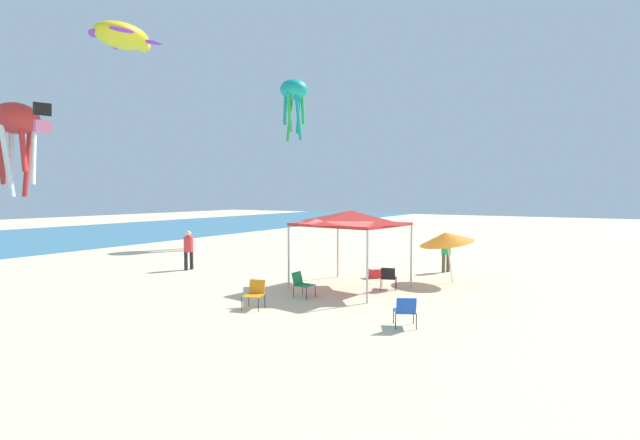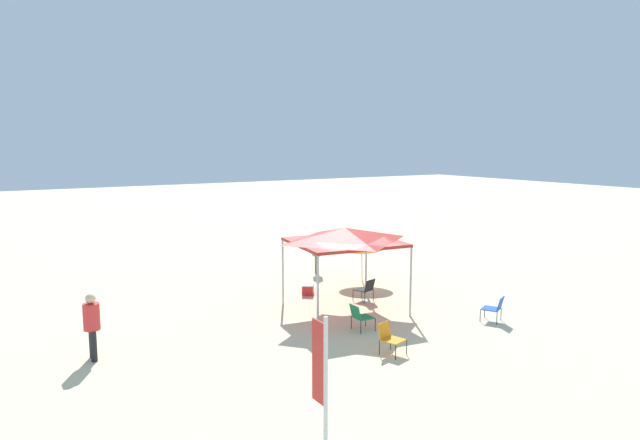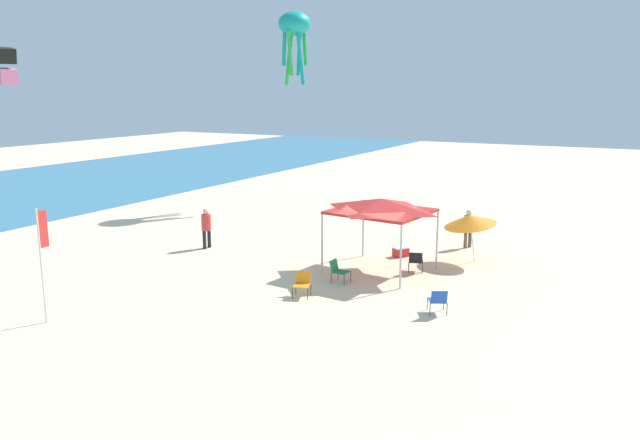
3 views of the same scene
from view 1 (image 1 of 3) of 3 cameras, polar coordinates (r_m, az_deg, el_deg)
The scene contains 14 objects.
ground at distance 16.07m, azimuth 3.31°, elevation -9.08°, with size 120.00×120.00×0.10m, color beige.
canopy_tent at distance 15.93m, azimuth 3.96°, elevation 0.22°, with size 3.44×3.72×2.82m.
beach_umbrella at distance 17.61m, azimuth 15.90°, elevation -2.21°, with size 2.12×2.09×2.19m.
folding_chair_left_of_tent at distance 14.85m, azimuth -2.40°, elevation -8.05°, with size 0.56×0.64×0.82m.
folding_chair_right_of_tent at distance 13.57m, azimuth -8.36°, elevation -9.16°, with size 0.75×0.68×0.82m.
folding_chair_facing_ocean at distance 11.70m, azimuth 10.92°, elevation -11.22°, with size 0.79×0.75×0.82m.
folding_chair_near_cooler at distance 16.10m, azimuth 8.78°, elevation -7.19°, with size 0.75×0.68×0.82m.
cooler_box at distance 18.36m, azimuth 7.24°, elevation -6.74°, with size 0.74×0.69×0.40m.
person_beachcomber at distance 20.16m, azimuth 15.89°, elevation -3.66°, with size 0.43×0.40×1.69m.
person_near_umbrella at distance 20.82m, azimuth -16.54°, elevation -3.33°, with size 0.47×0.42×1.77m.
kite_box_black at distance 32.12m, azimuth -32.08°, elevation 11.07°, with size 1.11×1.18×1.92m.
kite_octopus_teal at distance 31.64m, azimuth -3.37°, elevation 15.99°, with size 1.88×1.88×4.18m.
kite_turtle_yellow at distance 37.04m, azimuth -24.00°, elevation 20.72°, with size 5.24×4.80×1.57m.
kite_octopus_red at distance 36.18m, azimuth -34.48°, elevation 10.19°, with size 2.81×2.81×6.24m.
Camera 1 is at (-13.86, -7.38, 3.40)m, focal length 24.90 mm.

